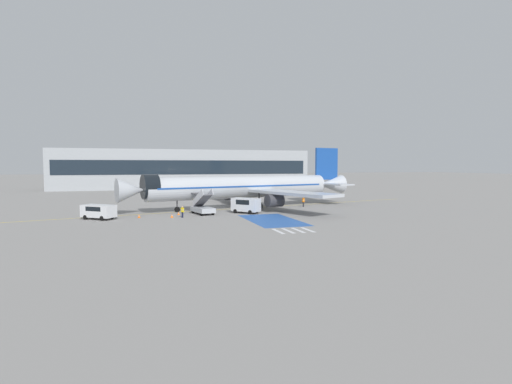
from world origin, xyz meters
name	(u,v)px	position (x,y,z in m)	size (l,w,h in m)	color
ground_plane	(242,208)	(0.00, 0.00, 0.00)	(600.00, 600.00, 0.00)	gray
apron_leadline_yellow	(242,208)	(-0.20, -0.84, 0.00)	(0.20, 77.00, 0.01)	gold
apron_stand_patch_blue	(272,220)	(-0.20, -16.47, 0.00)	(6.35, 12.89, 0.01)	#2856A8
apron_walkway_bar_0	(278,231)	(-2.60, -25.25, 0.00)	(0.44, 3.60, 0.01)	silver
apron_walkway_bar_1	(288,231)	(-1.40, -25.25, 0.00)	(0.44, 3.60, 0.01)	silver
apron_walkway_bar_2	(298,230)	(-0.20, -25.25, 0.00)	(0.44, 3.60, 0.01)	silver
apron_walkway_bar_3	(308,230)	(1.00, -25.25, 0.00)	(0.44, 3.60, 0.01)	silver
airliner	(246,187)	(0.48, -0.69, 3.62)	(42.47, 36.22, 10.66)	#B7BCC4
boarding_stairs_forward	(203,208)	(-8.06, -7.17, 0.98)	(3.21, 5.53, 3.93)	#ADB2BA
fuel_tanker	(248,189)	(7.49, 22.96, 1.88)	(10.42, 3.86, 3.70)	#38383D
service_van_0	(99,211)	(-22.54, -8.82, 1.19)	(4.86, 4.44, 1.97)	silver
service_van_1	(246,204)	(-1.51, -7.92, 1.37)	(4.33, 4.50, 2.31)	silver
ground_crew_0	(253,204)	(0.98, -3.36, 0.93)	(0.49, 0.42, 1.63)	#191E38
ground_crew_1	(182,211)	(-11.44, -10.44, 0.94)	(0.44, 0.48, 1.64)	#191E38
ground_crew_2	(303,201)	(10.74, -1.87, 1.02)	(0.48, 0.35, 1.76)	#2D2D33
traffic_cone_0	(172,216)	(-12.86, -9.91, 0.25)	(0.44, 0.44, 0.49)	orange
traffic_cone_1	(179,213)	(-11.60, -6.97, 0.23)	(0.41, 0.41, 0.46)	orange
traffic_cone_2	(139,216)	(-17.27, -8.72, 0.23)	(0.42, 0.42, 0.46)	orange
terminal_building	(186,169)	(-1.94, 63.02, 6.13)	(80.10, 12.10, 12.26)	#9EA3A8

